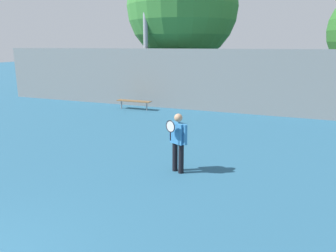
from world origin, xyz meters
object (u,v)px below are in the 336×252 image
at_px(tennis_player, 178,139).
at_px(tree_green_broad, 182,7).
at_px(bench_courtside_far, 134,101).
at_px(light_pole_far_right, 145,10).

xyz_separation_m(tennis_player, tree_green_broad, (-3.98, 11.33, 4.54)).
bearing_deg(bench_courtside_far, tennis_player, -54.69).
relative_size(bench_courtside_far, light_pole_far_right, 0.22).
xyz_separation_m(tennis_player, light_pole_far_right, (-5.01, 8.51, 4.11)).
bearing_deg(tree_green_broad, bench_courtside_far, -106.11).
height_order(bench_courtside_far, tree_green_broad, tree_green_broad).
xyz_separation_m(bench_courtside_far, tree_green_broad, (1.17, 4.06, 5.02)).
height_order(tennis_player, light_pole_far_right, light_pole_far_right).
bearing_deg(tree_green_broad, light_pole_far_right, -110.15).
relative_size(tennis_player, tree_green_broad, 0.18).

